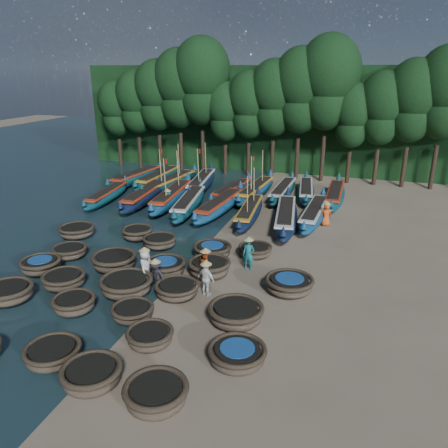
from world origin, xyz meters
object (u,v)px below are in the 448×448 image
(coracle_4, at_px, (156,394))
(coracle_3, at_px, (92,375))
(coracle_17, at_px, (165,267))
(long_boat_7, at_px, (286,217))
(coracle_15, at_px, (70,251))
(long_boat_9, at_px, (136,177))
(coracle_20, at_px, (77,231))
(fisherman_6, at_px, (326,214))
(coracle_5, at_px, (9,293))
(coracle_18, at_px, (209,267))
(fisherman_5, at_px, (168,199))
(long_boat_12, at_px, (201,182))
(long_boat_16, at_px, (306,191))
(coracle_22, at_px, (160,241))
(long_boat_17, at_px, (335,195))
(coracle_19, at_px, (289,284))
(coracle_6, at_px, (74,303))
(coracle_8, at_px, (150,336))
(coracle_21, at_px, (137,233))
(long_boat_15, at_px, (283,191))
(long_boat_8, at_px, (314,213))
(fisherman_3, at_px, (156,275))
(coracle_23, at_px, (212,250))
(long_boat_5, at_px, (220,205))
(fisherman_0, at_px, (145,266))
(long_boat_2, at_px, (145,196))
(coracle_9, at_px, (237,355))
(long_boat_14, at_px, (256,190))
(fisherman_4, at_px, (206,278))
(long_boat_10, at_px, (159,178))
(coracle_13, at_px, (177,289))
(coracle_14, at_px, (236,313))
(long_boat_1, at_px, (107,195))
(coracle_12, at_px, (126,285))
(fisherman_1, at_px, (248,253))
(coracle_2, at_px, (53,353))
(coracle_24, at_px, (255,250))
(coracle_16, at_px, (114,261))
(long_boat_13, at_px, (232,191))
(long_boat_4, at_px, (189,203))
(coracle_7, at_px, (133,312))
(coracle_10, at_px, (41,265))

(coracle_4, bearing_deg, coracle_3, 175.44)
(coracle_17, height_order, long_boat_7, long_boat_7)
(coracle_15, distance_m, long_boat_9, 16.20)
(coracle_20, xyz_separation_m, fisherman_6, (14.30, 6.74, 0.43))
(coracle_5, bearing_deg, coracle_18, 33.70)
(coracle_17, bearing_deg, coracle_20, 157.13)
(long_boat_9, bearing_deg, fisherman_5, -39.66)
(long_boat_12, distance_m, long_boat_16, 8.79)
(coracle_22, height_order, long_boat_17, long_boat_17)
(coracle_15, relative_size, coracle_19, 0.88)
(coracle_6, bearing_deg, coracle_8, -15.26)
(coracle_21, relative_size, long_boat_15, 0.26)
(long_boat_8, height_order, fisherman_3, fisherman_3)
(long_boat_17, bearing_deg, long_boat_9, 178.01)
(coracle_23, xyz_separation_m, long_boat_17, (5.52, 12.74, 0.11))
(long_boat_5, bearing_deg, fisherman_0, -84.76)
(coracle_18, bearing_deg, fisherman_5, 125.12)
(coracle_6, xyz_separation_m, long_boat_2, (-4.53, 15.19, 0.17))
(coracle_9, distance_m, coracle_22, 11.28)
(long_boat_2, relative_size, long_boat_17, 1.05)
(long_boat_14, bearing_deg, coracle_23, -82.97)
(fisherman_4, bearing_deg, long_boat_10, -35.50)
(coracle_8, distance_m, coracle_13, 3.70)
(coracle_14, distance_m, coracle_23, 6.60)
(fisherman_0, bearing_deg, long_boat_1, 29.52)
(coracle_18, relative_size, long_boat_1, 0.32)
(fisherman_6, bearing_deg, coracle_12, 35.51)
(long_boat_17, bearing_deg, fisherman_1, -103.82)
(coracle_2, height_order, coracle_24, coracle_2)
(long_boat_16, height_order, fisherman_4, fisherman_4)
(coracle_2, relative_size, long_boat_2, 0.28)
(coracle_8, distance_m, coracle_17, 5.84)
(long_boat_10, xyz_separation_m, fisherman_6, (15.13, -6.36, 0.26))
(coracle_16, distance_m, long_boat_13, 14.75)
(coracle_18, relative_size, long_boat_4, 0.28)
(coracle_21, distance_m, fisherman_1, 7.73)
(coracle_7, distance_m, long_boat_16, 20.79)
(coracle_8, xyz_separation_m, coracle_22, (-3.76, 8.63, 0.02))
(coracle_10, xyz_separation_m, long_boat_12, (2.06, 17.55, 0.16))
(coracle_3, distance_m, fisherman_0, 7.20)
(coracle_4, height_order, long_boat_8, long_boat_8)
(coracle_8, relative_size, fisherman_5, 1.07)
(coracle_18, relative_size, coracle_22, 1.04)
(coracle_4, relative_size, coracle_20, 0.82)
(coracle_17, bearing_deg, long_boat_12, 104.24)
(coracle_14, distance_m, long_boat_15, 18.74)
(coracle_3, relative_size, coracle_24, 1.22)
(coracle_5, distance_m, long_boat_7, 16.83)
(coracle_10, xyz_separation_m, long_boat_1, (-3.62, 11.90, 0.06))
(coracle_21, xyz_separation_m, long_boat_13, (2.73, 10.57, 0.07))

